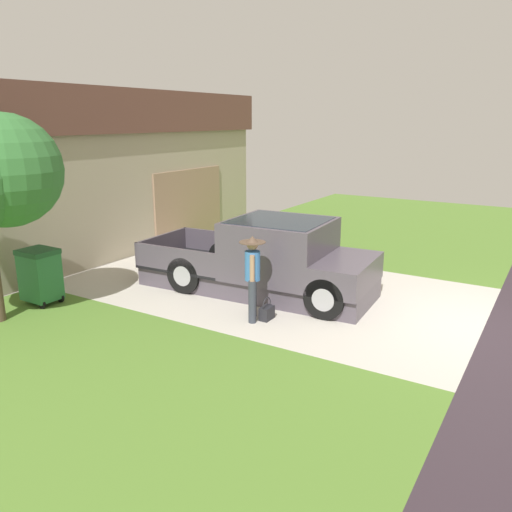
{
  "coord_description": "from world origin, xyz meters",
  "views": [
    {
      "loc": [
        -9.43,
        -0.93,
        3.66
      ],
      "look_at": [
        -1.18,
        4.08,
        1.06
      ],
      "focal_mm": 35.88,
      "sensor_mm": 36.0,
      "label": 1
    }
  ],
  "objects_px": {
    "wheeled_trash_bin": "(40,274)",
    "pickup_truck": "(273,261)",
    "person_with_hat": "(252,273)",
    "handbag": "(267,312)",
    "house_with_garage": "(77,166)"
  },
  "relations": [
    {
      "from": "handbag",
      "to": "house_with_garage",
      "type": "height_order",
      "value": "house_with_garage"
    },
    {
      "from": "person_with_hat",
      "to": "handbag",
      "type": "relative_size",
      "value": 3.64
    },
    {
      "from": "house_with_garage",
      "to": "handbag",
      "type": "bearing_deg",
      "value": -109.21
    },
    {
      "from": "person_with_hat",
      "to": "wheeled_trash_bin",
      "type": "distance_m",
      "value": 4.41
    },
    {
      "from": "pickup_truck",
      "to": "handbag",
      "type": "bearing_deg",
      "value": 21.61
    },
    {
      "from": "person_with_hat",
      "to": "handbag",
      "type": "height_order",
      "value": "person_with_hat"
    },
    {
      "from": "person_with_hat",
      "to": "handbag",
      "type": "xyz_separation_m",
      "value": [
        0.13,
        -0.23,
        -0.77
      ]
    },
    {
      "from": "wheeled_trash_bin",
      "to": "pickup_truck",
      "type": "bearing_deg",
      "value": -51.47
    },
    {
      "from": "person_with_hat",
      "to": "house_with_garage",
      "type": "height_order",
      "value": "house_with_garage"
    },
    {
      "from": "house_with_garage",
      "to": "wheeled_trash_bin",
      "type": "height_order",
      "value": "house_with_garage"
    },
    {
      "from": "wheeled_trash_bin",
      "to": "handbag",
      "type": "bearing_deg",
      "value": -69.79
    },
    {
      "from": "pickup_truck",
      "to": "person_with_hat",
      "type": "distance_m",
      "value": 1.56
    },
    {
      "from": "person_with_hat",
      "to": "wheeled_trash_bin",
      "type": "xyz_separation_m",
      "value": [
        -1.48,
        4.15,
        -0.3
      ]
    },
    {
      "from": "person_with_hat",
      "to": "wheeled_trash_bin",
      "type": "relative_size",
      "value": 1.42
    },
    {
      "from": "pickup_truck",
      "to": "wheeled_trash_bin",
      "type": "distance_m",
      "value": 4.78
    }
  ]
}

